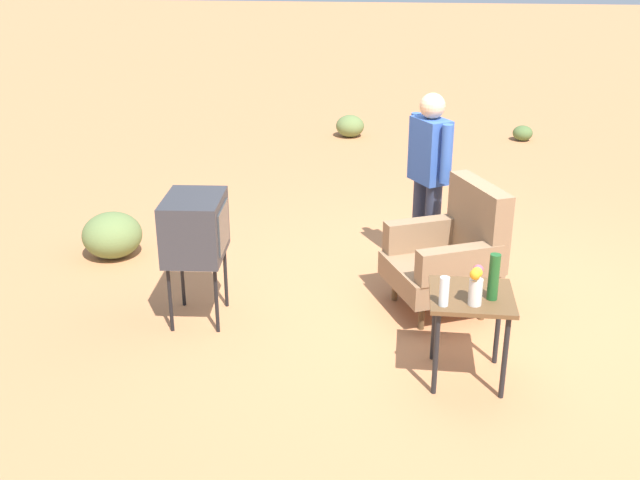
% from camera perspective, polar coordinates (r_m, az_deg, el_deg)
% --- Properties ---
extents(ground_plane, '(60.00, 60.00, 0.00)m').
position_cam_1_polar(ground_plane, '(6.49, 9.65, -4.58)').
color(ground_plane, '#C17A4C').
extents(armchair, '(1.02, 1.03, 1.06)m').
position_cam_1_polar(armchair, '(6.18, 9.92, -0.93)').
color(armchair, brown).
rests_on(armchair, ground).
extents(side_table, '(0.56, 0.56, 0.65)m').
position_cam_1_polar(side_table, '(5.20, 11.33, -5.01)').
color(side_table, black).
rests_on(side_table, ground).
extents(tv_on_stand, '(0.63, 0.49, 1.03)m').
position_cam_1_polar(tv_on_stand, '(5.89, -9.43, 0.91)').
color(tv_on_stand, black).
rests_on(tv_on_stand, ground).
extents(person_standing, '(0.49, 0.38, 1.64)m').
position_cam_1_polar(person_standing, '(6.72, 8.22, 5.07)').
color(person_standing, '#2D3347').
rests_on(person_standing, ground).
extents(bottle_wine_green, '(0.07, 0.07, 0.32)m').
position_cam_1_polar(bottle_wine_green, '(5.06, 13.01, -2.74)').
color(bottle_wine_green, '#1E5623').
rests_on(bottle_wine_green, side_table).
extents(bottle_short_clear, '(0.06, 0.06, 0.20)m').
position_cam_1_polar(bottle_short_clear, '(4.94, 9.37, -3.86)').
color(bottle_short_clear, silver).
rests_on(bottle_short_clear, side_table).
extents(flower_vase, '(0.14, 0.10, 0.27)m').
position_cam_1_polar(flower_vase, '(4.97, 11.72, -3.27)').
color(flower_vase, silver).
rests_on(flower_vase, side_table).
extents(shrub_mid, '(0.56, 0.56, 0.44)m').
position_cam_1_polar(shrub_mid, '(7.46, -15.44, 0.37)').
color(shrub_mid, olive).
rests_on(shrub_mid, ground).
extents(shrub_far, '(0.30, 0.30, 0.23)m').
position_cam_1_polar(shrub_far, '(11.81, 15.08, 7.82)').
color(shrub_far, '#516B38').
rests_on(shrub_far, ground).
extents(shrub_lone, '(0.43, 0.43, 0.33)m').
position_cam_1_polar(shrub_lone, '(11.63, 2.29, 8.62)').
color(shrub_lone, olive).
rests_on(shrub_lone, ground).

